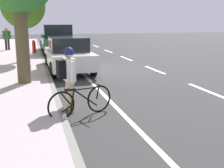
{
  "coord_description": "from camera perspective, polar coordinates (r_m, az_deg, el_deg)",
  "views": [
    {
      "loc": [
        2.45,
        13.01,
        2.26
      ],
      "look_at": [
        0.89,
        7.38,
        0.97
      ],
      "focal_mm": 46.63,
      "sensor_mm": 36.0,
      "label": 1
    }
  ],
  "objects": [
    {
      "name": "parked_sedan_white_second",
      "position": [
        13.08,
        -8.57,
        5.75
      ],
      "size": [
        1.9,
        4.43,
        1.52
      ],
      "color": "white",
      "rests_on": "ground"
    },
    {
      "name": "street_tree_near_cyclist",
      "position": [
        16.0,
        -17.05,
        14.57
      ],
      "size": [
        2.26,
        2.26,
        4.09
      ],
      "color": "#4F342A",
      "rests_on": "sidewalk"
    },
    {
      "name": "bicycle_at_curb",
      "position": [
        6.95,
        -6.14,
        -3.38
      ],
      "size": [
        1.63,
        0.71,
        0.74
      ],
      "color": "black",
      "rests_on": "ground"
    },
    {
      "name": "lane_stripe_bike_edge",
      "position": [
        13.37,
        -6.38,
        2.72
      ],
      "size": [
        0.12,
        42.54,
        0.01
      ],
      "primitive_type": "cube",
      "color": "white",
      "rests_on": "ground"
    },
    {
      "name": "lane_stripe_centre",
      "position": [
        15.44,
        5.21,
        4.06
      ],
      "size": [
        0.14,
        40.0,
        0.01
      ],
      "color": "white",
      "rests_on": "ground"
    },
    {
      "name": "pedestrian_on_phone",
      "position": [
        22.16,
        -19.93,
        8.61
      ],
      "size": [
        0.57,
        0.37,
        1.59
      ],
      "color": "black",
      "rests_on": "sidewalk"
    },
    {
      "name": "fire_hydrant",
      "position": [
        19.56,
        -15.06,
        7.12
      ],
      "size": [
        0.22,
        0.22,
        0.84
      ],
      "color": "red",
      "rests_on": "sidewalk"
    },
    {
      "name": "parked_pickup_green_nearest",
      "position": [
        20.13,
        -10.78,
        8.43
      ],
      "size": [
        2.04,
        5.31,
        1.95
      ],
      "color": "#1E512D",
      "rests_on": "ground"
    },
    {
      "name": "curb_edge",
      "position": [
        13.21,
        -12.7,
        2.66
      ],
      "size": [
        0.16,
        42.54,
        0.14
      ],
      "primitive_type": "cube",
      "color": "gray",
      "rests_on": "ground"
    },
    {
      "name": "cyclist_with_backpack",
      "position": [
        7.22,
        -8.61,
        2.1
      ],
      "size": [
        0.46,
        0.61,
        1.62
      ],
      "color": "#C6B284",
      "rests_on": "ground"
    },
    {
      "name": "ground",
      "position": [
        13.43,
        -4.77,
        2.78
      ],
      "size": [
        68.06,
        68.06,
        0.0
      ],
      "primitive_type": "plane",
      "color": "#343434"
    }
  ]
}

